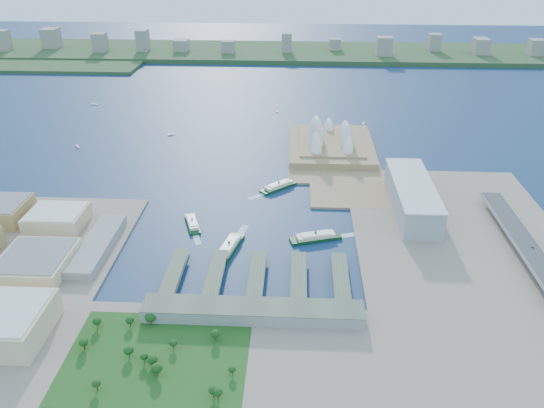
# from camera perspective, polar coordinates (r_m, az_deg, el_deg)

# --- Properties ---
(ground) EXTENTS (3000.00, 3000.00, 0.00)m
(ground) POSITION_cam_1_polar(r_m,az_deg,el_deg) (605.02, -2.41, -4.00)
(ground) COLOR #10264C
(ground) RESTS_ON ground
(south_land) EXTENTS (720.00, 180.00, 3.00)m
(south_land) POSITION_cam_1_polar(r_m,az_deg,el_deg) (440.86, -4.95, -18.35)
(south_land) COLOR gray
(south_land) RESTS_ON ground
(east_land) EXTENTS (240.00, 500.00, 3.00)m
(east_land) POSITION_cam_1_polar(r_m,az_deg,el_deg) (591.02, 21.15, -6.79)
(east_land) COLOR gray
(east_land) RESTS_ON ground
(peninsula) EXTENTS (135.00, 220.00, 3.00)m
(peninsula) POSITION_cam_1_polar(r_m,az_deg,el_deg) (836.15, 6.57, 5.35)
(peninsula) COLOR #967852
(peninsula) RESTS_ON ground
(far_shore) EXTENTS (2200.00, 260.00, 12.00)m
(far_shore) POSITION_cam_1_polar(r_m,az_deg,el_deg) (1524.86, 0.96, 16.00)
(far_shore) COLOR #2D4926
(far_shore) RESTS_ON ground
(opera_house) EXTENTS (134.00, 180.00, 58.00)m
(opera_house) POSITION_cam_1_polar(r_m,az_deg,el_deg) (843.63, 6.44, 7.79)
(opera_house) COLOR white
(opera_house) RESTS_ON peninsula
(toaster_building) EXTENTS (45.00, 155.00, 35.00)m
(toaster_building) POSITION_cam_1_polar(r_m,az_deg,el_deg) (677.91, 14.83, 0.73)
(toaster_building) COLOR #939398
(toaster_building) RESTS_ON east_land
(expressway) EXTENTS (26.00, 340.00, 11.85)m
(expressway) POSITION_cam_1_polar(r_m,az_deg,el_deg) (601.44, 27.00, -6.63)
(expressway) COLOR gray
(expressway) RESTS_ON east_land
(west_buildings) EXTENTS (200.00, 280.00, 27.00)m
(west_buildings) POSITION_cam_1_polar(r_m,az_deg,el_deg) (614.29, -27.09, -5.07)
(west_buildings) COLOR #A18550
(west_buildings) RESTS_ON west_land
(ferry_wharves) EXTENTS (184.00, 90.00, 9.30)m
(ferry_wharves) POSITION_cam_1_polar(r_m,az_deg,el_deg) (539.22, -1.63, -7.82)
(ferry_wharves) COLOR #4C5842
(ferry_wharves) RESTS_ON ground
(terminal_building) EXTENTS (200.00, 28.00, 12.00)m
(terminal_building) POSITION_cam_1_polar(r_m,az_deg,el_deg) (489.07, -2.07, -11.50)
(terminal_building) COLOR gray
(terminal_building) RESTS_ON south_land
(park) EXTENTS (150.00, 110.00, 16.00)m
(park) POSITION_cam_1_polar(r_m,az_deg,el_deg) (458.98, -12.38, -15.11)
(park) COLOR #194714
(park) RESTS_ON south_land
(far_skyline) EXTENTS (1900.00, 140.00, 55.00)m
(far_skyline) POSITION_cam_1_polar(r_m,az_deg,el_deg) (1498.70, 0.94, 17.10)
(far_skyline) COLOR gray
(far_skyline) RESTS_ON far_shore
(ferry_a) EXTENTS (28.08, 50.64, 9.32)m
(ferry_a) POSITION_cam_1_polar(r_m,az_deg,el_deg) (640.16, -8.58, -1.90)
(ferry_a) COLOR #0E3817
(ferry_a) RESTS_ON ground
(ferry_b) EXTENTS (51.53, 48.34, 10.66)m
(ferry_b) POSITION_cam_1_polar(r_m,az_deg,el_deg) (721.28, 0.74, 2.07)
(ferry_b) COLOR #0E3817
(ferry_b) RESTS_ON ground
(ferry_c) EXTENTS (29.19, 62.87, 11.52)m
(ferry_c) POSITION_cam_1_polar(r_m,az_deg,el_deg) (587.82, -4.64, -4.45)
(ferry_c) COLOR #0E3817
(ferry_c) RESTS_ON ground
(ferry_d) EXTENTS (60.93, 32.19, 11.18)m
(ferry_d) POSITION_cam_1_polar(r_m,az_deg,el_deg) (605.92, 4.71, -3.40)
(ferry_d) COLOR #0E3817
(ferry_d) RESTS_ON ground
(boat_a) EXTENTS (11.69, 13.14, 2.72)m
(boat_a) POSITION_cam_1_polar(r_m,az_deg,el_deg) (917.22, -20.17, 5.84)
(boat_a) COLOR white
(boat_a) RESTS_ON ground
(boat_b) EXTENTS (11.70, 8.48, 3.01)m
(boat_b) POSITION_cam_1_polar(r_m,az_deg,el_deg) (929.42, -10.83, 7.37)
(boat_b) COLOR white
(boat_b) RESTS_ON ground
(boat_c) EXTENTS (8.04, 14.26, 3.08)m
(boat_c) POSITION_cam_1_polar(r_m,az_deg,el_deg) (980.82, 9.82, 8.56)
(boat_c) COLOR white
(boat_c) RESTS_ON ground
(boat_d) EXTENTS (16.94, 7.29, 2.79)m
(boat_d) POSITION_cam_1_polar(r_m,az_deg,el_deg) (1134.27, -18.56, 10.16)
(boat_d) COLOR white
(boat_d) RESTS_ON ground
(boat_e) EXTENTS (6.49, 10.90, 2.55)m
(boat_e) POSITION_cam_1_polar(r_m,az_deg,el_deg) (1032.33, 0.55, 9.93)
(boat_e) COLOR white
(boat_e) RESTS_ON ground
(car_c) EXTENTS (1.80, 4.43, 1.29)m
(car_c) POSITION_cam_1_polar(r_m,az_deg,el_deg) (628.23, 26.25, -4.23)
(car_c) COLOR slate
(car_c) RESTS_ON expressway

